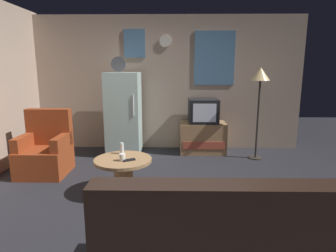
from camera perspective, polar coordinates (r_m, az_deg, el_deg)
name	(u,v)px	position (r m, az deg, el deg)	size (l,w,h in m)	color
ground_plane	(162,202)	(3.60, -1.25, -14.73)	(12.00, 12.00, 0.00)	#232328
wall_with_art	(167,83)	(5.68, -0.27, 8.42)	(5.20, 0.12, 2.55)	tan
fridge	(124,114)	(5.33, -8.73, 2.37)	(0.60, 0.62, 1.77)	silver
tv_stand	(203,137)	(5.50, 6.84, -2.25)	(0.84, 0.53, 0.58)	#9E754C
crt_tv	(203,111)	(5.40, 6.94, 2.99)	(0.54, 0.51, 0.44)	black
standing_lamp	(260,81)	(5.17, 17.70, 8.42)	(0.32, 0.32, 1.59)	#332D28
coffee_table	(123,176)	(3.76, -8.77, -9.78)	(0.72, 0.72, 0.47)	#9E754C
wine_glass	(122,148)	(3.87, -9.07, -4.35)	(0.05, 0.05, 0.15)	silver
mug_ceramic_white	(122,157)	(3.59, -9.00, -6.11)	(0.08, 0.08, 0.09)	silver
remote_control	(129,160)	(3.59, -7.66, -6.64)	(0.15, 0.04, 0.02)	black
armchair	(46,151)	(4.78, -22.99, -4.62)	(0.68, 0.68, 0.96)	maroon
couch	(221,252)	(2.26, 10.43, -23.21)	(1.70, 0.80, 0.92)	black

